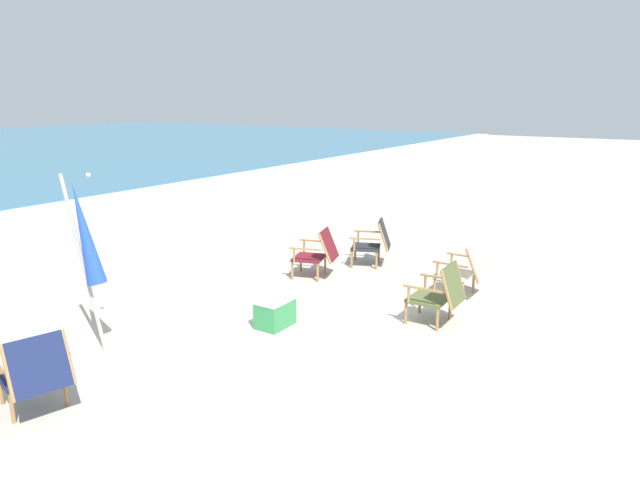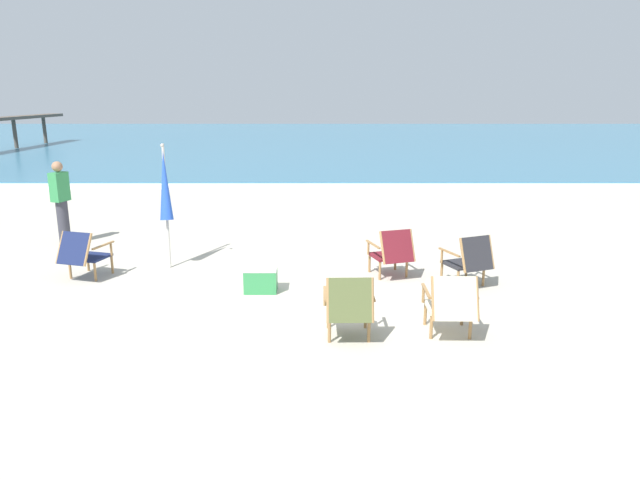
# 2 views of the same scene
# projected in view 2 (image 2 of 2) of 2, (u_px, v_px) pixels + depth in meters

# --- Properties ---
(ground_plane) EXTENTS (80.00, 80.00, 0.00)m
(ground_plane) POSITION_uv_depth(u_px,v_px,m) (275.00, 296.00, 8.35)
(ground_plane) COLOR #B7AF9E
(sea) EXTENTS (80.00, 40.00, 0.10)m
(sea) POSITION_uv_depth(u_px,v_px,m) (312.00, 139.00, 38.02)
(sea) COLOR teal
(sea) RESTS_ON ground
(surf_band) EXTENTS (80.00, 1.10, 0.06)m
(surf_band) POSITION_uv_depth(u_px,v_px,m) (301.00, 186.00, 18.35)
(surf_band) COLOR white
(surf_band) RESTS_ON ground
(beach_chair_back_right) EXTENTS (0.75, 0.86, 0.79)m
(beach_chair_back_right) POSITION_uv_depth(u_px,v_px,m) (85.00, 253.00, 9.03)
(beach_chair_back_right) COLOR #19234C
(beach_chair_back_right) RESTS_ON ground
(beach_chair_front_right) EXTENTS (0.76, 0.84, 0.81)m
(beach_chair_front_right) POSITION_uv_depth(u_px,v_px,m) (394.00, 252.00, 9.09)
(beach_chair_front_right) COLOR maroon
(beach_chair_front_right) RESTS_ON ground
(beach_chair_back_left) EXTENTS (0.60, 0.72, 0.80)m
(beach_chair_back_left) POSITION_uv_depth(u_px,v_px,m) (453.00, 304.00, 6.82)
(beach_chair_back_left) COLOR beige
(beach_chair_back_left) RESTS_ON ground
(beach_chair_mid_center) EXTENTS (0.60, 0.67, 0.82)m
(beach_chair_mid_center) POSITION_uv_depth(u_px,v_px,m) (351.00, 306.00, 6.74)
(beach_chair_mid_center) COLOR #515B33
(beach_chair_mid_center) RESTS_ON ground
(beach_chair_far_center) EXTENTS (0.78, 0.84, 0.82)m
(beach_chair_far_center) POSITION_uv_depth(u_px,v_px,m) (471.00, 259.00, 8.65)
(beach_chair_far_center) COLOR #28282D
(beach_chair_far_center) RESTS_ON ground
(umbrella_furled_blue) EXTENTS (0.31, 0.51, 2.10)m
(umbrella_furled_blue) POSITION_uv_depth(u_px,v_px,m) (167.00, 187.00, 9.52)
(umbrella_furled_blue) COLOR #B7B2A8
(umbrella_furled_blue) RESTS_ON ground
(person_near_chairs) EXTENTS (0.29, 0.38, 1.63)m
(person_near_chairs) POSITION_uv_depth(u_px,v_px,m) (63.00, 202.00, 11.08)
(person_near_chairs) COLOR #383842
(person_near_chairs) RESTS_ON ground
(cooler_box) EXTENTS (0.49, 0.35, 0.40)m
(cooler_box) POSITION_uv_depth(u_px,v_px,m) (262.00, 278.00, 8.49)
(cooler_box) COLOR #338C4C
(cooler_box) RESTS_ON ground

